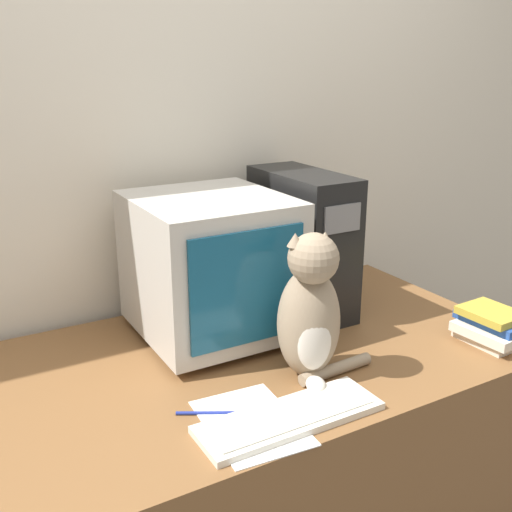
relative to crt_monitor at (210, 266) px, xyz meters
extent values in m
cube|color=beige|center=(0.05, 0.34, 0.28)|extent=(7.00, 0.05, 2.50)
cube|color=brown|center=(0.05, -0.18, -0.60)|extent=(1.62, 0.91, 0.75)
cube|color=#BCB7AD|center=(0.00, 0.00, -0.21)|extent=(0.30, 0.28, 0.02)
cube|color=#BCB7AD|center=(0.00, 0.00, 0.01)|extent=(0.43, 0.47, 0.42)
cube|color=navy|center=(0.00, -0.23, 0.01)|extent=(0.35, 0.01, 0.32)
cube|color=black|center=(0.36, 0.04, 0.01)|extent=(0.19, 0.42, 0.48)
cube|color=slate|center=(0.36, -0.18, 0.14)|extent=(0.13, 0.01, 0.09)
cube|color=silver|center=(-0.05, -0.53, -0.22)|extent=(0.46, 0.15, 0.02)
cube|color=beige|center=(-0.05, -0.53, -0.21)|extent=(0.42, 0.12, 0.00)
ellipsoid|color=gray|center=(0.11, -0.36, -0.07)|extent=(0.21, 0.20, 0.31)
ellipsoid|color=beige|center=(0.09, -0.42, -0.10)|extent=(0.10, 0.07, 0.17)
sphere|color=gray|center=(0.10, -0.39, 0.12)|extent=(0.17, 0.17, 0.13)
cone|color=gray|center=(0.06, -0.37, 0.17)|extent=(0.04, 0.04, 0.03)
cone|color=gray|center=(0.13, -0.40, 0.17)|extent=(0.04, 0.04, 0.03)
ellipsoid|color=beige|center=(0.08, -0.45, -0.21)|extent=(0.07, 0.09, 0.04)
cylinder|color=gray|center=(0.18, -0.40, -0.21)|extent=(0.23, 0.05, 0.03)
cube|color=beige|center=(0.71, -0.47, -0.21)|extent=(0.14, 0.18, 0.03)
cube|color=beige|center=(0.70, -0.48, -0.19)|extent=(0.16, 0.20, 0.03)
cube|color=#234793|center=(0.72, -0.47, -0.16)|extent=(0.12, 0.21, 0.03)
cube|color=gold|center=(0.71, -0.47, -0.13)|extent=(0.15, 0.17, 0.02)
cylinder|color=navy|center=(-0.21, -0.40, -0.22)|extent=(0.13, 0.08, 0.01)
cube|color=white|center=(-0.13, -0.49, -0.23)|extent=(0.23, 0.31, 0.00)
camera|label=1|loc=(-0.74, -1.56, 0.59)|focal=42.00mm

